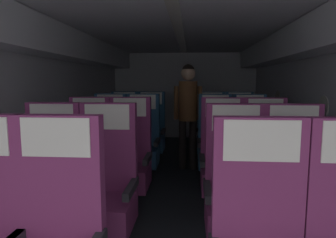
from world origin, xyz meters
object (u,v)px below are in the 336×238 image
seat_d_right_aisle (250,147)px  seat_c_right_window (222,164)px  seat_c_right_aisle (265,165)px  seat_b_left_aisle (106,192)px  seat_e_left_aisle (151,134)px  seat_e_right_window (211,135)px  seat_d_left_aisle (142,145)px  seat_d_right_window (215,146)px  seat_c_left_window (88,161)px  seat_b_right_aisle (293,197)px  seat_e_right_aisle (239,135)px  seat_b_right_window (235,196)px  flight_attendant (188,105)px  seat_d_left_window (109,144)px  seat_e_left_window (124,133)px  seat_c_left_aisle (129,162)px  seat_b_left_window (50,190)px

seat_d_right_aisle → seat_c_right_window: bearing=-117.3°
seat_c_right_aisle → seat_c_right_window: bearing=-179.9°
seat_b_left_aisle → seat_c_right_window: 1.33m
seat_e_left_aisle → seat_e_right_window: size_ratio=1.00×
seat_d_left_aisle → seat_e_right_window: size_ratio=1.00×
seat_b_left_aisle → seat_d_right_window: 2.01m
seat_c_left_window → seat_e_left_aisle: 1.80m
seat_b_left_aisle → seat_b_right_aisle: (1.44, 0.01, 0.00)m
seat_e_right_aisle → seat_b_left_aisle: bearing=-119.1°
seat_c_right_aisle → seat_b_left_aisle: bearing=-148.7°
seat_b_right_window → seat_e_right_aisle: 2.64m
seat_b_left_aisle → seat_e_right_window: size_ratio=1.00×
seat_d_left_aisle → seat_b_left_aisle: bearing=-90.0°
seat_d_right_aisle → seat_e_left_aisle: 1.69m
seat_c_right_window → flight_attendant: bearing=104.7°
seat_d_left_window → seat_e_left_window: 0.87m
seat_d_right_aisle → seat_d_left_aisle: bearing=-179.7°
seat_b_left_aisle → seat_e_left_aisle: (-0.00, 2.61, 0.00)m
seat_e_right_aisle → seat_e_right_window: bearing=179.9°
seat_b_right_window → seat_d_right_aisle: (0.45, 1.75, 0.00)m
seat_e_left_aisle → flight_attendant: bearing=-24.6°
seat_b_right_window → flight_attendant: bearing=99.5°
seat_c_right_window → seat_d_left_window: 1.69m
seat_c_right_window → seat_e_right_aisle: 1.79m
seat_d_right_window → seat_e_right_window: size_ratio=1.00×
seat_b_left_aisle → seat_c_right_window: same height
seat_d_right_aisle → seat_d_right_window: 0.46m
seat_c_right_window → seat_c_right_aisle: bearing=0.1°
seat_c_right_aisle → seat_e_left_window: bearing=137.7°
seat_b_left_aisle → seat_c_left_window: 0.98m
seat_e_left_aisle → seat_e_right_window: bearing=-0.4°
seat_c_left_aisle → seat_e_right_aisle: 2.25m
seat_d_right_aisle → seat_b_left_window: bearing=-137.5°
seat_c_left_aisle → seat_e_right_window: 1.99m
seat_b_left_aisle → seat_d_left_window: bearing=104.8°
seat_c_left_window → seat_e_right_aisle: bearing=42.4°
seat_c_right_aisle → seat_e_right_window: size_ratio=1.00×
seat_c_left_window → seat_e_right_window: size_ratio=1.00×
seat_d_right_aisle → flight_attendant: flight_attendant is taller
seat_b_right_aisle → seat_d_left_aisle: bearing=129.7°
seat_b_left_aisle → seat_d_left_aisle: 1.74m
seat_c_right_window → seat_e_left_aisle: 2.01m
seat_e_left_aisle → seat_e_right_aisle: same height
seat_b_left_window → seat_b_right_aisle: bearing=0.1°
seat_b_left_window → seat_d_left_window: (-0.00, 1.74, 0.00)m
seat_c_left_window → seat_b_left_window: bearing=-90.2°
seat_c_left_aisle → seat_c_right_window: (1.00, -0.01, 0.00)m
seat_b_right_aisle → seat_e_left_window: bearing=126.1°
seat_b_right_aisle → seat_e_right_aisle: 2.60m
seat_e_left_aisle → seat_c_right_aisle: bearing=-50.3°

